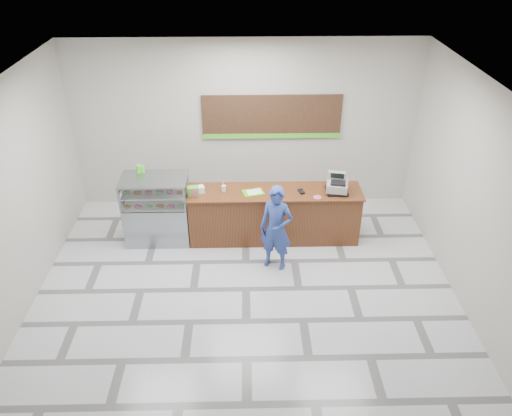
{
  "coord_description": "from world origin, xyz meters",
  "views": [
    {
      "loc": [
        0.02,
        -6.52,
        5.57
      ],
      "look_at": [
        0.19,
        0.9,
        1.06
      ],
      "focal_mm": 35.0,
      "sensor_mm": 36.0,
      "label": 1
    }
  ],
  "objects_px": {
    "sales_counter": "(274,215)",
    "customer": "(276,228)",
    "display_case": "(157,209)",
    "cash_register": "(337,185)",
    "serving_tray": "(253,192)"
  },
  "relations": [
    {
      "from": "cash_register",
      "to": "customer",
      "type": "relative_size",
      "value": 0.29
    },
    {
      "from": "cash_register",
      "to": "customer",
      "type": "height_order",
      "value": "customer"
    },
    {
      "from": "display_case",
      "to": "cash_register",
      "type": "distance_m",
      "value": 3.4
    },
    {
      "from": "display_case",
      "to": "cash_register",
      "type": "bearing_deg",
      "value": -0.7
    },
    {
      "from": "sales_counter",
      "to": "display_case",
      "type": "bearing_deg",
      "value": -179.99
    },
    {
      "from": "serving_tray",
      "to": "customer",
      "type": "distance_m",
      "value": 0.96
    },
    {
      "from": "display_case",
      "to": "serving_tray",
      "type": "distance_m",
      "value": 1.86
    },
    {
      "from": "serving_tray",
      "to": "customer",
      "type": "relative_size",
      "value": 0.27
    },
    {
      "from": "display_case",
      "to": "cash_register",
      "type": "xyz_separation_m",
      "value": [
        3.37,
        -0.04,
        0.49
      ]
    },
    {
      "from": "display_case",
      "to": "customer",
      "type": "xyz_separation_m",
      "value": [
        2.2,
        -0.9,
        0.12
      ]
    },
    {
      "from": "customer",
      "to": "serving_tray",
      "type": "bearing_deg",
      "value": 134.6
    },
    {
      "from": "sales_counter",
      "to": "customer",
      "type": "xyz_separation_m",
      "value": [
        -0.02,
        -0.9,
        0.28
      ]
    },
    {
      "from": "cash_register",
      "to": "sales_counter",
      "type": "bearing_deg",
      "value": -170.28
    },
    {
      "from": "sales_counter",
      "to": "display_case",
      "type": "relative_size",
      "value": 2.45
    },
    {
      "from": "sales_counter",
      "to": "customer",
      "type": "distance_m",
      "value": 0.94
    }
  ]
}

